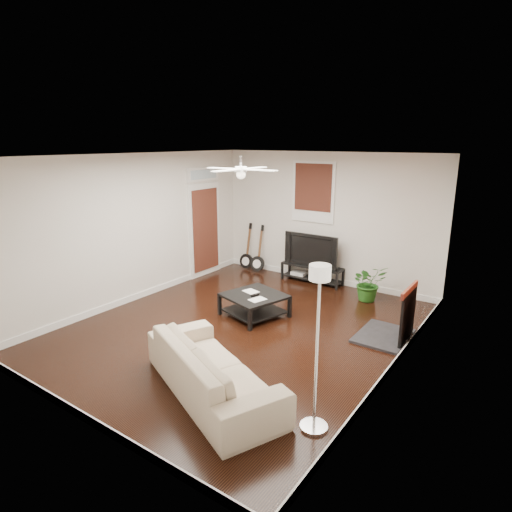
# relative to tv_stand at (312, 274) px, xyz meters

# --- Properties ---
(room) EXTENTS (5.01, 6.01, 2.81)m
(room) POSITION_rel_tv_stand_xyz_m (0.16, -2.78, 1.21)
(room) COLOR black
(room) RESTS_ON ground
(brick_accent) EXTENTS (0.02, 2.20, 2.80)m
(brick_accent) POSITION_rel_tv_stand_xyz_m (2.65, -1.78, 1.21)
(brick_accent) COLOR #A54535
(brick_accent) RESTS_ON floor
(fireplace) EXTENTS (0.80, 1.10, 0.92)m
(fireplace) POSITION_rel_tv_stand_xyz_m (2.36, -1.78, 0.27)
(fireplace) COLOR black
(fireplace) RESTS_ON floor
(window_back) EXTENTS (1.00, 0.06, 1.30)m
(window_back) POSITION_rel_tv_stand_xyz_m (-0.14, 0.19, 1.76)
(window_back) COLOR #38160F
(window_back) RESTS_ON wall_back
(door_left) EXTENTS (0.08, 1.00, 2.50)m
(door_left) POSITION_rel_tv_stand_xyz_m (-2.30, -0.88, 1.06)
(door_left) COLOR white
(door_left) RESTS_ON wall_left
(tv_stand) EXTENTS (1.38, 0.37, 0.39)m
(tv_stand) POSITION_rel_tv_stand_xyz_m (0.00, 0.00, 0.00)
(tv_stand) COLOR black
(tv_stand) RESTS_ON floor
(tv) EXTENTS (1.23, 0.16, 0.71)m
(tv) POSITION_rel_tv_stand_xyz_m (0.00, 0.02, 0.55)
(tv) COLOR black
(tv) RESTS_ON tv_stand
(coffee_table) EXTENTS (1.17, 1.17, 0.40)m
(coffee_table) POSITION_rel_tv_stand_xyz_m (0.04, -2.25, 0.00)
(coffee_table) COLOR black
(coffee_table) RESTS_ON floor
(sofa) EXTENTS (2.44, 1.74, 0.67)m
(sofa) POSITION_rel_tv_stand_xyz_m (0.99, -4.51, 0.14)
(sofa) COLOR #C1AB90
(sofa) RESTS_ON floor
(floor_lamp) EXTENTS (0.40, 0.40, 1.86)m
(floor_lamp) POSITION_rel_tv_stand_xyz_m (2.34, -4.41, 0.74)
(floor_lamp) COLOR silver
(floor_lamp) RESTS_ON floor
(potted_plant) EXTENTS (0.85, 0.86, 0.72)m
(potted_plant) POSITION_rel_tv_stand_xyz_m (1.42, -0.36, 0.17)
(potted_plant) COLOR #225C1A
(potted_plant) RESTS_ON floor
(guitar_left) EXTENTS (0.36, 0.26, 1.13)m
(guitar_left) POSITION_rel_tv_stand_xyz_m (-1.76, -0.03, 0.37)
(guitar_left) COLOR black
(guitar_left) RESTS_ON floor
(guitar_right) EXTENTS (0.38, 0.29, 1.13)m
(guitar_right) POSITION_rel_tv_stand_xyz_m (-1.41, -0.06, 0.37)
(guitar_right) COLOR black
(guitar_right) RESTS_ON floor
(ceiling_fan) EXTENTS (1.24, 1.24, 0.32)m
(ceiling_fan) POSITION_rel_tv_stand_xyz_m (0.16, -2.78, 2.41)
(ceiling_fan) COLOR white
(ceiling_fan) RESTS_ON ceiling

